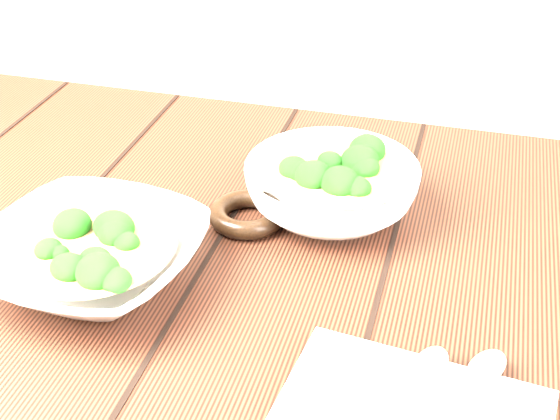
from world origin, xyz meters
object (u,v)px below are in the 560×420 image
soup_bowl_front (91,255)px  soup_bowl_back (331,187)px  trivet (247,214)px  table (232,333)px

soup_bowl_front → soup_bowl_back: size_ratio=1.07×
trivet → soup_bowl_back: bearing=27.1°
soup_bowl_back → trivet: bearing=-152.9°
soup_bowl_back → trivet: soup_bowl_back is taller
table → soup_bowl_back: 0.22m
soup_bowl_front → trivet: 0.20m
soup_bowl_front → trivet: bearing=49.8°
soup_bowl_front → trivet: size_ratio=2.73×
soup_bowl_front → soup_bowl_back: soup_bowl_back is taller
soup_bowl_back → trivet: size_ratio=2.56×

